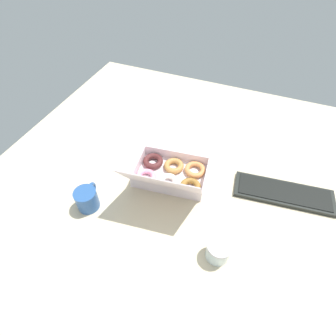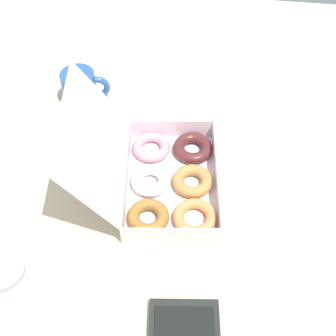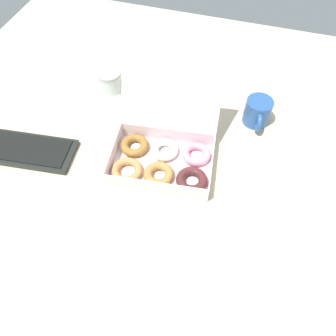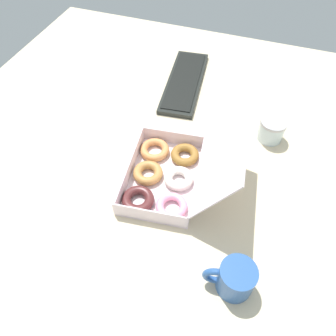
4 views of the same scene
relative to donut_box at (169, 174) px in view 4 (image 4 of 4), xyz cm
name	(u,v)px [view 4 (image 4 of 4)]	position (x,y,z in cm)	size (l,w,h in cm)	color
ground_plane	(173,170)	(-5.01, -0.32, -4.34)	(180.00, 180.00, 2.00)	beige
donut_box	(169,174)	(0.00, 0.00, 0.00)	(36.60, 37.92, 24.39)	white
keyboard	(185,82)	(-49.82, -10.32, -2.28)	(43.50, 18.27, 2.20)	black
coffee_mug	(234,278)	(26.55, 26.27, 1.49)	(9.24, 13.05, 9.42)	#2C579A
glass_jar	(272,130)	(-29.74, 27.63, 0.72)	(9.20, 9.20, 8.04)	silver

